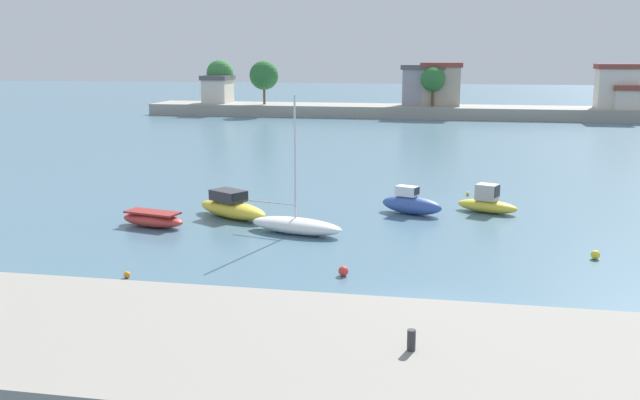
# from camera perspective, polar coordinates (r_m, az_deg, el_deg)

# --- Properties ---
(ground_plane) EXTENTS (400.00, 400.00, 0.00)m
(ground_plane) POSITION_cam_1_polar(r_m,az_deg,el_deg) (26.16, 8.29, -9.09)
(ground_plane) COLOR slate
(seawall_embankment) EXTENTS (68.24, 7.98, 1.73)m
(seawall_embankment) POSITION_cam_1_polar(r_m,az_deg,el_deg) (19.22, 7.31, -14.20)
(seawall_embankment) COLOR gray
(seawall_embankment) RESTS_ON ground
(mooring_bollard) EXTENTS (0.22, 0.22, 0.56)m
(mooring_bollard) POSITION_cam_1_polar(r_m,az_deg,el_deg) (18.72, 7.34, -11.08)
(mooring_bollard) COLOR #2D2D33
(mooring_bollard) RESTS_ON seawall_embankment
(moored_boat_0) EXTENTS (4.00, 2.18, 0.84)m
(moored_boat_0) POSITION_cam_1_polar(r_m,az_deg,el_deg) (39.56, -13.27, -1.52)
(moored_boat_0) COLOR #C63833
(moored_boat_0) RESTS_ON ground
(moored_boat_1) EXTENTS (5.32, 4.12, 1.56)m
(moored_boat_1) POSITION_cam_1_polar(r_m,az_deg,el_deg) (40.91, -7.09, -0.58)
(moored_boat_1) COLOR yellow
(moored_boat_1) RESTS_ON ground
(moored_boat_2) EXTENTS (5.44, 2.90, 7.18)m
(moored_boat_2) POSITION_cam_1_polar(r_m,az_deg,el_deg) (37.06, -1.93, -2.02)
(moored_boat_2) COLOR white
(moored_boat_2) RESTS_ON ground
(moored_boat_3) EXTENTS (3.97, 2.60, 1.62)m
(moored_boat_3) POSITION_cam_1_polar(r_m,az_deg,el_deg) (41.86, 7.33, -0.31)
(moored_boat_3) COLOR #3856A8
(moored_boat_3) RESTS_ON ground
(moored_boat_4) EXTENTS (3.86, 2.57, 1.69)m
(moored_boat_4) POSITION_cam_1_polar(r_m,az_deg,el_deg) (43.05, 13.27, -0.22)
(moored_boat_4) COLOR yellow
(moored_boat_4) RESTS_ON ground
(mooring_buoy_0) EXTENTS (0.42, 0.42, 0.42)m
(mooring_buoy_0) POSITION_cam_1_polar(r_m,az_deg,el_deg) (34.88, 21.22, -4.11)
(mooring_buoy_0) COLOR yellow
(mooring_buoy_0) RESTS_ON ground
(mooring_buoy_1) EXTENTS (0.24, 0.24, 0.24)m
(mooring_buoy_1) POSITION_cam_1_polar(r_m,az_deg,el_deg) (48.04, 11.77, 0.51)
(mooring_buoy_1) COLOR yellow
(mooring_buoy_1) RESTS_ON ground
(mooring_buoy_2) EXTENTS (0.28, 0.28, 0.28)m
(mooring_buoy_2) POSITION_cam_1_polar(r_m,az_deg,el_deg) (30.97, -15.23, -5.80)
(mooring_buoy_2) COLOR orange
(mooring_buoy_2) RESTS_ON ground
(mooring_buoy_3) EXTENTS (0.43, 0.43, 0.43)m
(mooring_buoy_3) POSITION_cam_1_polar(r_m,az_deg,el_deg) (30.15, 1.89, -5.71)
(mooring_buoy_3) COLOR red
(mooring_buoy_3) RESTS_ON ground
(distant_shoreline) EXTENTS (90.53, 8.39, 8.27)m
(distant_shoreline) POSITION_cam_1_polar(r_m,az_deg,el_deg) (106.33, 10.62, 7.81)
(distant_shoreline) COLOR #9E998C
(distant_shoreline) RESTS_ON ground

